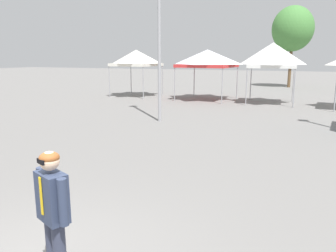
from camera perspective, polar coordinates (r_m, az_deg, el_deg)
The scene contains 5 objects.
canopy_tent_behind_right at distance 24.74m, azimuth -5.43°, elevation 11.45°, with size 3.14×3.14×3.34m.
canopy_tent_right_of_center at distance 22.70m, azimuth 6.72°, elevation 11.35°, with size 3.63×3.63×3.32m.
canopy_tent_center at distance 21.57m, azimuth 17.38°, elevation 11.41°, with size 2.98×2.98×3.69m.
person_foreground at distance 4.36m, azimuth -18.94°, elevation -13.59°, with size 0.61×0.38×1.78m.
tree_behind_tents_left at distance 34.11m, azimuth 20.47°, elevation 15.23°, with size 3.75×3.75×7.45m.
Camera 1 is at (3.14, -2.93, 2.85)m, focal length 35.82 mm.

